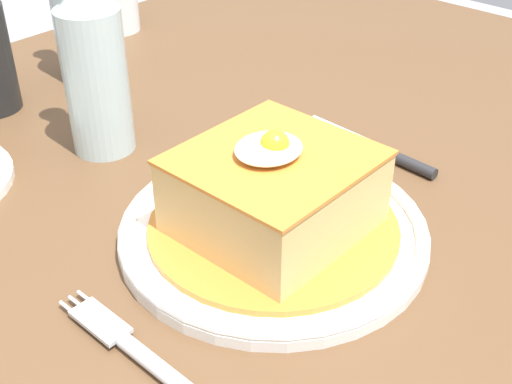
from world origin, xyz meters
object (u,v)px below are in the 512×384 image
(main_plate, at_px, (273,231))
(knife, at_px, (384,152))
(fork, at_px, (138,352))
(beer_bottle_clear, at_px, (93,59))
(beer_bottle_clear_far, at_px, (76,0))

(main_plate, height_order, knife, main_plate)
(fork, bearing_deg, knife, 3.95)
(fork, distance_m, knife, 0.35)
(knife, xyz_separation_m, beer_bottle_clear, (-0.18, 0.23, 0.09))
(knife, relative_size, beer_bottle_clear, 0.62)
(beer_bottle_clear_far, bearing_deg, main_plate, -103.91)
(main_plate, xyz_separation_m, fork, (-0.17, -0.02, -0.00))
(main_plate, xyz_separation_m, beer_bottle_clear, (0.00, 0.24, 0.09))
(beer_bottle_clear, height_order, beer_bottle_clear_far, same)
(beer_bottle_clear_far, bearing_deg, knife, -78.07)
(knife, relative_size, beer_bottle_clear_far, 0.62)
(fork, distance_m, beer_bottle_clear_far, 0.50)
(fork, bearing_deg, beer_bottle_clear_far, 57.52)
(knife, bearing_deg, main_plate, -178.40)
(main_plate, distance_m, beer_bottle_clear_far, 0.42)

